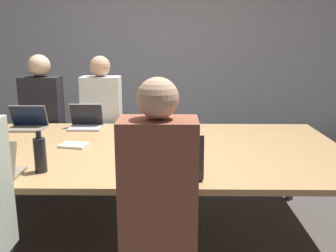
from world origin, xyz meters
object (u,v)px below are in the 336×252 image
object	(u,v)px
laptop_far_left	(28,122)
person_near_midright	(158,212)
stapler	(126,148)
laptop_far_midleft	(86,121)
person_far_left	(44,123)
person_far_midleft	(102,124)
laptop_near_midright	(177,165)
cup_near_midright	(134,166)
bottle_near_left	(40,154)

from	to	relation	value
laptop_far_left	person_near_midright	size ratio (longest dim) A/B	0.25
person_near_midright	stapler	bearing A→B (deg)	-73.20
laptop_far_left	laptop_far_midleft	bearing A→B (deg)	4.95
person_far_left	person_far_midleft	distance (m)	0.62
laptop_far_left	laptop_far_midleft	distance (m)	0.54
laptop_near_midright	person_near_midright	size ratio (longest dim) A/B	0.23
cup_near_midright	stapler	size ratio (longest dim) A/B	0.67
person_far_left	laptop_near_midright	xyz separation A→B (m)	(1.39, -1.65, 0.12)
person_far_left	bottle_near_left	xyz separation A→B (m)	(0.52, -1.56, 0.16)
laptop_near_midright	person_far_midleft	distance (m)	1.85
laptop_near_midright	cup_near_midright	distance (m)	0.28
cup_near_midright	person_near_midright	bearing A→B (deg)	-68.63
laptop_far_left	bottle_near_left	distance (m)	1.26
laptop_far_left	stapler	world-z (taller)	laptop_far_left
laptop_far_left	person_near_midright	world-z (taller)	person_near_midright
laptop_far_left	cup_near_midright	world-z (taller)	laptop_far_left
stapler	laptop_far_midleft	bearing A→B (deg)	90.71
laptop_far_left	stapler	bearing A→B (deg)	-33.97
person_near_midright	stapler	distance (m)	0.97
laptop_near_midright	person_near_midright	bearing A→B (deg)	74.86
person_far_midleft	bottle_near_left	bearing A→B (deg)	-93.53
person_near_midright	laptop_far_left	bearing A→B (deg)	-51.23
laptop_far_left	stapler	xyz separation A→B (m)	(1.01, -0.68, -0.04)
laptop_far_left	bottle_near_left	world-z (taller)	bottle_near_left
cup_near_midright	person_far_midleft	distance (m)	1.69
laptop_far_left	cup_near_midright	distance (m)	1.62
person_far_left	laptop_far_midleft	bearing A→B (deg)	-34.49
bottle_near_left	stapler	distance (m)	0.68
laptop_near_midright	laptop_far_midleft	xyz separation A→B (m)	(-0.86, 1.28, -0.01)
person_far_left	stapler	bearing A→B (deg)	-47.35
laptop_far_left	person_far_left	distance (m)	0.43
laptop_far_midleft	person_far_midleft	world-z (taller)	person_far_midleft
laptop_far_midleft	stapler	distance (m)	0.87
laptop_far_left	laptop_far_midleft	xyz separation A→B (m)	(0.54, 0.05, 0.00)
laptop_far_left	person_near_midright	xyz separation A→B (m)	(1.29, -1.61, -0.12)
laptop_near_midright	bottle_near_left	distance (m)	0.88
laptop_near_midright	person_far_midleft	world-z (taller)	person_far_midleft
laptop_far_left	stapler	size ratio (longest dim) A/B	2.25
laptop_near_midright	laptop_far_left	bearing A→B (deg)	-41.47
laptop_far_left	bottle_near_left	xyz separation A→B (m)	(0.52, -1.15, 0.05)
person_far_left	person_near_midright	xyz separation A→B (m)	(1.29, -2.03, -0.01)
person_near_midright	bottle_near_left	xyz separation A→B (m)	(-0.77, 0.46, 0.17)
stapler	laptop_far_left	bearing A→B (deg)	113.72
person_far_left	person_near_midright	size ratio (longest dim) A/B	1.01
laptop_near_midright	laptop_far_midleft	world-z (taller)	laptop_near_midright
person_far_midleft	person_near_midright	bearing A→B (deg)	-71.78
laptop_near_midright	person_far_left	bearing A→B (deg)	-49.78
laptop_near_midright	stapler	bearing A→B (deg)	-55.23
laptop_far_midleft	stapler	size ratio (longest dim) A/B	2.05
laptop_near_midright	cup_near_midright	world-z (taller)	laptop_near_midright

